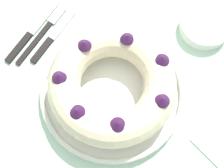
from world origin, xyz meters
TOP-DOWN VIEW (x-y plane):
  - ground_plane at (0.00, 0.00)m, footprint 8.00×8.00m
  - dining_table at (0.00, 0.00)m, footprint 1.37×1.04m
  - serving_dish at (0.03, 0.02)m, footprint 0.34×0.34m
  - bundt_cake at (0.03, 0.02)m, footprint 0.28×0.28m
  - fork at (-0.21, 0.07)m, footprint 0.02×0.19m
  - serving_knife at (-0.23, 0.04)m, footprint 0.02×0.21m
  - cake_knife at (-0.18, 0.06)m, footprint 0.02×0.17m
  - side_bowl at (0.14, 0.30)m, footprint 0.13×0.13m

SIDE VIEW (x-z plane):
  - ground_plane at x=0.00m, z-range 0.00..0.00m
  - dining_table at x=0.00m, z-range 0.29..1.06m
  - fork at x=-0.21m, z-range 0.77..0.78m
  - cake_knife at x=-0.18m, z-range 0.77..0.78m
  - serving_knife at x=-0.23m, z-range 0.77..0.78m
  - serving_dish at x=0.03m, z-range 0.77..0.80m
  - side_bowl at x=0.14m, z-range 0.77..0.80m
  - bundt_cake at x=0.03m, z-range 0.79..0.88m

